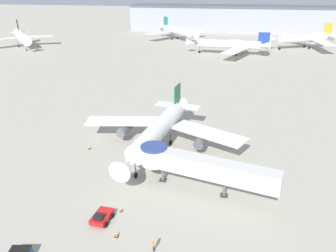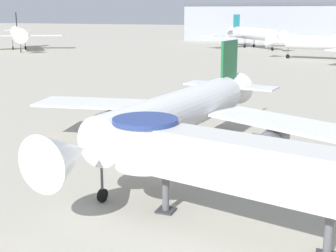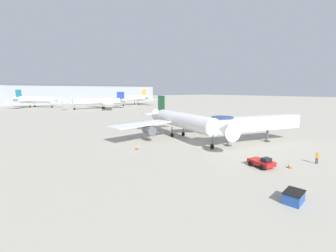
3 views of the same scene
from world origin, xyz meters
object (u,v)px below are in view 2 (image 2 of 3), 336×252
object	(u,v)px
jet_bridge	(251,165)
traffic_cone_port_wing	(32,147)
background_jet_black_tail	(18,34)
background_jet_teal_tail	(253,33)
main_airplane	(181,112)

from	to	relation	value
jet_bridge	traffic_cone_port_wing	world-z (taller)	jet_bridge
background_jet_black_tail	background_jet_teal_tail	size ratio (longest dim) A/B	0.87
main_airplane	traffic_cone_port_wing	xyz separation A→B (m)	(-13.06, -3.17, -3.59)
main_airplane	background_jet_black_tail	world-z (taller)	background_jet_black_tail
background_jet_black_tail	background_jet_teal_tail	xyz separation A→B (m)	(69.57, 36.70, -0.34)
jet_bridge	traffic_cone_port_wing	bearing A→B (deg)	170.24
main_airplane	background_jet_teal_tail	distance (m)	128.71
background_jet_teal_tail	background_jet_black_tail	bearing A→B (deg)	167.16
main_airplane	jet_bridge	world-z (taller)	main_airplane
traffic_cone_port_wing	background_jet_teal_tail	bearing A→B (deg)	92.30
main_airplane	jet_bridge	distance (m)	14.87
main_airplane	traffic_cone_port_wing	bearing A→B (deg)	-158.27
jet_bridge	background_jet_teal_tail	size ratio (longest dim) A/B	0.70
background_jet_black_tail	background_jet_teal_tail	world-z (taller)	background_jet_black_tail
main_airplane	traffic_cone_port_wing	distance (m)	13.91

